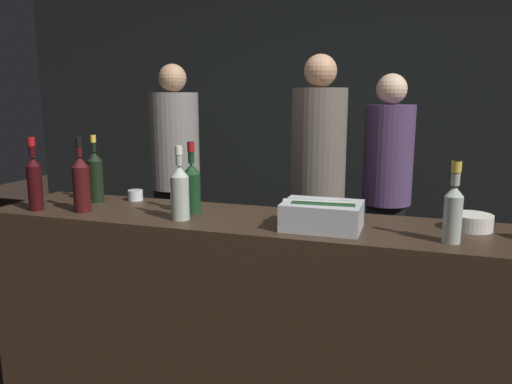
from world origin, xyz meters
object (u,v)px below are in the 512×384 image
Objects in this scene: red_wine_bottle_black_foil at (81,182)px; red_wine_bottle_tall at (34,180)px; candle_votive at (135,195)px; person_in_hoodie at (387,179)px; rose_wine_bottle at (453,209)px; white_wine_bottle at (180,190)px; ice_bin_with_bottles at (322,214)px; champagne_bottle at (95,175)px; person_blond_tee at (175,166)px; bowl_white at (472,222)px; person_grey_polo at (318,176)px; red_wine_bottle_burgundy at (192,185)px.

red_wine_bottle_black_foil is 1.00× the size of red_wine_bottle_tall.
candle_votive is 0.05× the size of person_in_hoodie.
white_wine_bottle is at bearing 179.74° from rose_wine_bottle.
candle_votive is at bearing 165.98° from ice_bin_with_bottles.
candle_votive is at bearing 27.63° from champagne_bottle.
champagne_bottle is 0.20× the size of person_blond_tee.
person_grey_polo reaches higher than bowl_white.
person_in_hoodie is (1.57, 1.66, -0.18)m from red_wine_bottle_tall.
white_wine_bottle is at bearing -19.24° from champagne_bottle.
person_grey_polo reaches higher than candle_votive.
rose_wine_bottle is at bearing -4.62° from ice_bin_with_bottles.
candle_votive is at bearing 177.23° from bowl_white.
person_grey_polo is (-0.42, -0.39, 0.06)m from person_in_hoodie.
red_wine_bottle_black_foil reaches higher than ice_bin_with_bottles.
champagne_bottle reaches higher than rose_wine_bottle.
person_in_hoodie is (1.23, 1.31, -0.06)m from candle_votive.
person_grey_polo is at bearing 53.22° from red_wine_bottle_black_foil.
white_wine_bottle is 1.65m from person_blond_tee.
red_wine_bottle_tall reaches higher than candle_votive.
red_wine_bottle_black_foil is (-1.16, -0.04, 0.08)m from ice_bin_with_bottles.
red_wine_bottle_black_foil is at bearing 108.97° from person_in_hoodie.
red_wine_bottle_black_foil is 0.20× the size of person_grey_polo.
ice_bin_with_bottles is at bearing 142.26° from person_in_hoodie.
champagne_bottle is at bearing -179.61° from bowl_white.
red_wine_bottle_tall is (-1.40, -0.09, 0.09)m from ice_bin_with_bottles.
red_wine_bottle_burgundy is 0.96× the size of champagne_bottle.
champagne_bottle is (0.16, 0.26, -0.01)m from red_wine_bottle_tall.
red_wine_bottle_tall is 0.20× the size of person_grey_polo.
candle_votive is 1.23m from person_grey_polo.
person_in_hoodie reaches higher than red_wine_bottle_black_foil.
candle_votive is 0.05× the size of person_blond_tee.
champagne_bottle is 0.21× the size of person_in_hoodie.
candle_votive is at bearing 105.34° from person_in_hoodie.
person_blond_tee is at bearing 134.83° from ice_bin_with_bottles.
person_in_hoodie reaches higher than bowl_white.
ice_bin_with_bottles reaches higher than bowl_white.
person_grey_polo is at bearing 130.29° from bowl_white.
person_blond_tee reaches higher than rose_wine_bottle.
rose_wine_bottle is 0.92× the size of red_wine_bottle_burgundy.
red_wine_bottle_black_foil is 1.02× the size of champagne_bottle.
rose_wine_bottle is (1.15, -0.01, -0.00)m from white_wine_bottle.
red_wine_bottle_tall is at bearing -172.35° from bowl_white.
person_in_hoodie is at bearing 147.02° from person_grey_polo.
red_wine_bottle_tall is at bearing -147.26° from person_blond_tee.
person_grey_polo is at bearing -68.91° from person_blond_tee.
red_wine_bottle_tall is at bearing -176.51° from ice_bin_with_bottles.
person_in_hoodie reaches higher than rose_wine_bottle.
red_wine_bottle_burgundy reaches higher than rose_wine_bottle.
red_wine_bottle_tall is at bearing -166.32° from red_wine_bottle_burgundy.
champagne_bottle is at bearing -139.69° from person_blond_tee.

